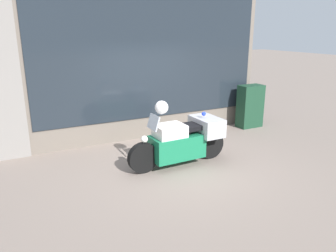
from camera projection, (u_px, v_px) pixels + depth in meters
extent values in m
plane|color=gray|center=(175.00, 162.00, 7.07)|extent=(60.00, 60.00, 0.00)
cube|color=#6B6056|center=(138.00, 60.00, 8.20)|extent=(6.99, 0.40, 4.03)
cube|color=gray|center=(0.00, 66.00, 6.87)|extent=(0.76, 0.55, 4.03)
cube|color=#1E262D|center=(154.00, 58.00, 8.15)|extent=(6.00, 0.02, 3.03)
cube|color=slate|center=(150.00, 124.00, 8.84)|extent=(5.78, 0.30, 0.55)
cube|color=silver|center=(147.00, 87.00, 8.67)|extent=(5.78, 0.02, 1.50)
cube|color=beige|center=(149.00, 59.00, 8.34)|extent=(5.78, 0.30, 0.03)
cube|color=navy|center=(60.00, 61.00, 7.37)|extent=(0.18, 0.04, 0.05)
cube|color=#C68E19|center=(107.00, 59.00, 7.85)|extent=(0.18, 0.04, 0.05)
cube|color=#195623|center=(149.00, 57.00, 8.33)|extent=(0.18, 0.04, 0.05)
cube|color=#B7B2A8|center=(186.00, 55.00, 8.81)|extent=(0.18, 0.04, 0.05)
cube|color=maroon|center=(220.00, 54.00, 9.28)|extent=(0.18, 0.04, 0.05)
cube|color=orange|center=(82.00, 118.00, 7.87)|extent=(0.19, 0.03, 0.27)
cube|color=#2D8E42|center=(151.00, 110.00, 8.67)|extent=(0.19, 0.02, 0.27)
cube|color=yellow|center=(208.00, 103.00, 9.46)|extent=(0.19, 0.01, 0.27)
cylinder|color=black|center=(143.00, 158.00, 6.46)|extent=(0.62, 0.16, 0.62)
cylinder|color=black|center=(210.00, 145.00, 7.21)|extent=(0.62, 0.16, 0.62)
cube|color=#19754C|center=(177.00, 146.00, 6.79)|extent=(1.12, 0.58, 0.49)
cube|color=white|center=(170.00, 131.00, 6.61)|extent=(0.61, 0.51, 0.28)
cube|color=black|center=(187.00, 127.00, 6.79)|extent=(0.65, 0.43, 0.10)
cube|color=#B7B7BC|center=(206.00, 126.00, 7.02)|extent=(0.50, 0.78, 0.38)
cube|color=white|center=(206.00, 126.00, 7.02)|extent=(0.45, 0.79, 0.11)
cube|color=#B2BCC6|center=(153.00, 122.00, 6.37)|extent=(0.12, 0.39, 0.29)
sphere|color=white|center=(144.00, 139.00, 6.37)|extent=(0.14, 0.14, 0.14)
sphere|color=blue|center=(204.00, 114.00, 6.91)|extent=(0.09, 0.09, 0.09)
cube|color=#193D28|center=(250.00, 106.00, 9.44)|extent=(0.70, 0.41, 1.22)
sphere|color=white|center=(162.00, 107.00, 6.38)|extent=(0.26, 0.26, 0.26)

